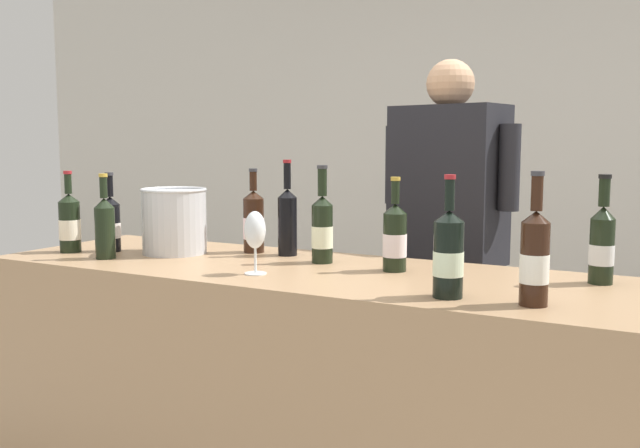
{
  "coord_description": "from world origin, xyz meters",
  "views": [
    {
      "loc": [
        1.13,
        -1.97,
        1.39
      ],
      "look_at": [
        0.08,
        0.0,
        1.13
      ],
      "focal_mm": 38.86,
      "sensor_mm": 36.0,
      "label": 1
    }
  ],
  "objects_px": {
    "wine_bottle_5": "(535,257)",
    "wine_glass": "(255,232)",
    "wine_bottle_8": "(287,219)",
    "ice_bucket": "(174,221)",
    "wine_bottle_2": "(602,244)",
    "wine_bottle_6": "(70,223)",
    "wine_bottle_0": "(254,222)",
    "person_server": "(446,279)",
    "wine_bottle_7": "(105,226)",
    "wine_bottle_1": "(395,238)",
    "wine_bottle_9": "(322,228)",
    "wine_bottle_4": "(111,223)",
    "wine_bottle_3": "(448,254)"
  },
  "relations": [
    {
      "from": "wine_bottle_4",
      "to": "wine_bottle_5",
      "type": "xyz_separation_m",
      "value": [
        1.6,
        -0.15,
        0.02
      ]
    },
    {
      "from": "wine_bottle_1",
      "to": "wine_bottle_6",
      "type": "xyz_separation_m",
      "value": [
        -1.23,
        -0.21,
        0.0
      ]
    },
    {
      "from": "wine_bottle_3",
      "to": "person_server",
      "type": "height_order",
      "value": "person_server"
    },
    {
      "from": "wine_bottle_5",
      "to": "wine_bottle_9",
      "type": "distance_m",
      "value": 0.83
    },
    {
      "from": "wine_bottle_1",
      "to": "wine_bottle_4",
      "type": "relative_size",
      "value": 1.01
    },
    {
      "from": "wine_bottle_9",
      "to": "wine_bottle_2",
      "type": "bearing_deg",
      "value": 4.36
    },
    {
      "from": "wine_bottle_2",
      "to": "wine_glass",
      "type": "distance_m",
      "value": 1.04
    },
    {
      "from": "wine_bottle_0",
      "to": "person_server",
      "type": "relative_size",
      "value": 0.18
    },
    {
      "from": "wine_bottle_6",
      "to": "person_server",
      "type": "xyz_separation_m",
      "value": [
        1.21,
        0.85,
        -0.25
      ]
    },
    {
      "from": "wine_bottle_6",
      "to": "wine_bottle_8",
      "type": "xyz_separation_m",
      "value": [
        0.77,
        0.32,
        0.02
      ]
    },
    {
      "from": "wine_bottle_9",
      "to": "wine_bottle_4",
      "type": "bearing_deg",
      "value": -169.46
    },
    {
      "from": "wine_bottle_5",
      "to": "wine_glass",
      "type": "bearing_deg",
      "value": 178.46
    },
    {
      "from": "ice_bucket",
      "to": "wine_bottle_8",
      "type": "bearing_deg",
      "value": 21.6
    },
    {
      "from": "wine_bottle_4",
      "to": "wine_bottle_0",
      "type": "bearing_deg",
      "value": 25.6
    },
    {
      "from": "wine_bottle_3",
      "to": "wine_bottle_9",
      "type": "bearing_deg",
      "value": 149.74
    },
    {
      "from": "wine_bottle_7",
      "to": "wine_bottle_5",
      "type": "bearing_deg",
      "value": -0.78
    },
    {
      "from": "wine_bottle_2",
      "to": "wine_bottle_8",
      "type": "height_order",
      "value": "wine_bottle_8"
    },
    {
      "from": "wine_bottle_5",
      "to": "wine_bottle_9",
      "type": "xyz_separation_m",
      "value": [
        -0.77,
        0.31,
        -0.0
      ]
    },
    {
      "from": "wine_bottle_0",
      "to": "wine_bottle_8",
      "type": "distance_m",
      "value": 0.15
    },
    {
      "from": "wine_bottle_1",
      "to": "person_server",
      "type": "distance_m",
      "value": 0.68
    },
    {
      "from": "wine_bottle_4",
      "to": "wine_bottle_5",
      "type": "relative_size",
      "value": 0.88
    },
    {
      "from": "wine_bottle_7",
      "to": "wine_bottle_9",
      "type": "height_order",
      "value": "wine_bottle_9"
    },
    {
      "from": "wine_bottle_2",
      "to": "wine_bottle_7",
      "type": "relative_size",
      "value": 1.06
    },
    {
      "from": "wine_bottle_2",
      "to": "wine_bottle_6",
      "type": "distance_m",
      "value": 1.87
    },
    {
      "from": "wine_bottle_0",
      "to": "wine_bottle_7",
      "type": "xyz_separation_m",
      "value": [
        -0.39,
        -0.37,
        0.0
      ]
    },
    {
      "from": "wine_bottle_4",
      "to": "wine_glass",
      "type": "bearing_deg",
      "value": -9.98
    },
    {
      "from": "wine_bottle_8",
      "to": "ice_bucket",
      "type": "height_order",
      "value": "wine_bottle_8"
    },
    {
      "from": "wine_bottle_8",
      "to": "person_server",
      "type": "relative_size",
      "value": 0.2
    },
    {
      "from": "wine_glass",
      "to": "wine_bottle_5",
      "type": "bearing_deg",
      "value": -1.54
    },
    {
      "from": "wine_bottle_0",
      "to": "wine_bottle_8",
      "type": "bearing_deg",
      "value": -0.23
    },
    {
      "from": "wine_bottle_4",
      "to": "ice_bucket",
      "type": "xyz_separation_m",
      "value": [
        0.24,
        0.08,
        0.02
      ]
    },
    {
      "from": "wine_bottle_3",
      "to": "wine_bottle_6",
      "type": "bearing_deg",
      "value": 176.91
    },
    {
      "from": "wine_bottle_1",
      "to": "wine_bottle_2",
      "type": "bearing_deg",
      "value": 8.92
    },
    {
      "from": "wine_bottle_3",
      "to": "wine_bottle_8",
      "type": "height_order",
      "value": "wine_bottle_8"
    },
    {
      "from": "wine_bottle_2",
      "to": "ice_bucket",
      "type": "xyz_separation_m",
      "value": [
        -1.48,
        -0.14,
        0.0
      ]
    },
    {
      "from": "wine_bottle_2",
      "to": "wine_bottle_0",
      "type": "bearing_deg",
      "value": 179.34
    },
    {
      "from": "wine_bottle_6",
      "to": "wine_glass",
      "type": "distance_m",
      "value": 0.87
    },
    {
      "from": "wine_bottle_5",
      "to": "ice_bucket",
      "type": "xyz_separation_m",
      "value": [
        -1.36,
        0.23,
        -0.0
      ]
    },
    {
      "from": "wine_bottle_9",
      "to": "ice_bucket",
      "type": "distance_m",
      "value": 0.59
    },
    {
      "from": "wine_bottle_6",
      "to": "wine_bottle_9",
      "type": "bearing_deg",
      "value": 14.09
    },
    {
      "from": "ice_bucket",
      "to": "person_server",
      "type": "xyz_separation_m",
      "value": [
        0.84,
        0.69,
        -0.27
      ]
    },
    {
      "from": "wine_bottle_0",
      "to": "wine_bottle_4",
      "type": "xyz_separation_m",
      "value": [
        -0.49,
        -0.24,
        -0.01
      ]
    },
    {
      "from": "wine_bottle_3",
      "to": "ice_bucket",
      "type": "xyz_separation_m",
      "value": [
        -1.14,
        0.24,
        0.01
      ]
    },
    {
      "from": "wine_bottle_7",
      "to": "wine_bottle_9",
      "type": "bearing_deg",
      "value": 21.64
    },
    {
      "from": "wine_bottle_5",
      "to": "wine_bottle_7",
      "type": "relative_size",
      "value": 1.12
    },
    {
      "from": "wine_bottle_0",
      "to": "person_server",
      "type": "xyz_separation_m",
      "value": [
        0.59,
        0.53,
        -0.26
      ]
    },
    {
      "from": "wine_bottle_2",
      "to": "wine_bottle_7",
      "type": "distance_m",
      "value": 1.66
    },
    {
      "from": "wine_bottle_9",
      "to": "person_server",
      "type": "xyz_separation_m",
      "value": [
        0.25,
        0.61,
        -0.26
      ]
    },
    {
      "from": "wine_bottle_3",
      "to": "ice_bucket",
      "type": "height_order",
      "value": "wine_bottle_3"
    },
    {
      "from": "wine_bottle_0",
      "to": "wine_bottle_8",
      "type": "xyz_separation_m",
      "value": [
        0.15,
        -0.0,
        0.02
      ]
    }
  ]
}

